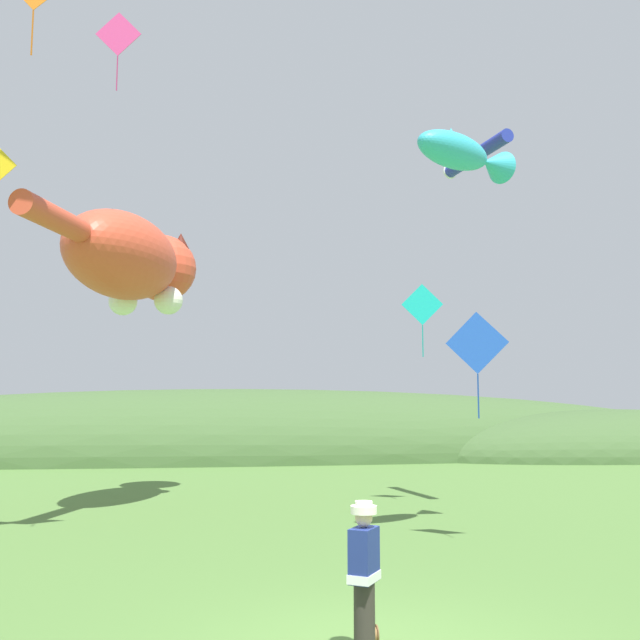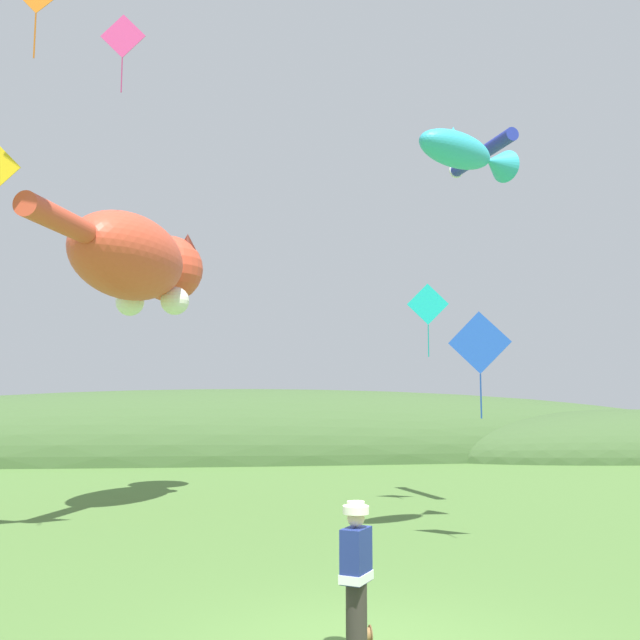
{
  "view_description": "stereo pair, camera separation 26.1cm",
  "coord_description": "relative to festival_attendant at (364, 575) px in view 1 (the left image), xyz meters",
  "views": [
    {
      "loc": [
        -2.01,
        -8.48,
        2.9
      ],
      "look_at": [
        0.0,
        4.0,
        4.36
      ],
      "focal_mm": 40.0,
      "sensor_mm": 36.0,
      "label": 1
    },
    {
      "loc": [
        -1.75,
        -8.52,
        2.9
      ],
      "look_at": [
        0.0,
        4.0,
        4.36
      ],
      "focal_mm": 40.0,
      "sensor_mm": 36.0,
      "label": 2
    }
  ],
  "objects": [
    {
      "name": "kite_tube_streamer",
      "position": [
        5.43,
        9.86,
        8.69
      ],
      "size": [
        0.87,
        3.09,
        0.44
      ],
      "color": "#2633A5"
    },
    {
      "name": "kite_fish_windsock",
      "position": [
        3.53,
        5.88,
        7.22
      ],
      "size": [
        2.76,
        2.08,
        0.85
      ],
      "color": "#33B2CC"
    },
    {
      "name": "kite_spool",
      "position": [
        0.23,
        0.6,
        -0.84
      ],
      "size": [
        0.12,
        0.23,
        0.23
      ],
      "color": "olive",
      "rests_on": "ground"
    },
    {
      "name": "kite_diamond_teal",
      "position": [
        4.2,
        11.07,
        4.66
      ],
      "size": [
        1.15,
        0.26,
        2.07
      ],
      "color": "#19BFBF"
    },
    {
      "name": "kite_diamond_pink",
      "position": [
        -4.1,
        9.2,
        11.01
      ],
      "size": [
        1.13,
        0.19,
        2.04
      ],
      "color": "#E53F8C"
    },
    {
      "name": "kite_diamond_blue",
      "position": [
        3.69,
        5.74,
        3.14
      ],
      "size": [
        1.15,
        0.6,
        2.18
      ],
      "color": "blue"
    },
    {
      "name": "distant_hill_ridge",
      "position": [
        3.75,
        29.19,
        -0.95
      ],
      "size": [
        59.94,
        12.36,
        7.15
      ],
      "color": "#426033",
      "rests_on": "ground"
    },
    {
      "name": "kite_giant_cat",
      "position": [
        -3.93,
        12.42,
        5.93
      ],
      "size": [
        3.94,
        8.86,
        2.78
      ],
      "color": "#E04C33"
    },
    {
      "name": "festival_attendant",
      "position": [
        0.0,
        0.0,
        0.0
      ],
      "size": [
        0.45,
        0.49,
        1.77
      ],
      "color": "#332D28",
      "rests_on": "ground"
    }
  ]
}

